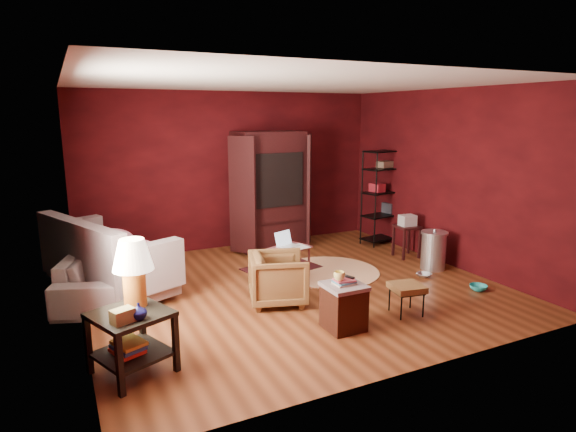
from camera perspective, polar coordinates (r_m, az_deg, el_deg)
name	(u,v)px	position (r m, az deg, el deg)	size (l,w,h in m)	color
room	(292,190)	(6.47, 0.52, 3.10)	(5.54, 5.04, 2.84)	brown
sofa	(104,263)	(7.07, -21.03, -5.24)	(2.08, 0.61, 0.81)	gray
armchair	(278,276)	(6.23, -1.17, -7.13)	(0.70, 0.66, 0.72)	black
pet_bowl_steel	(424,270)	(7.55, 15.84, -6.16)	(0.22, 0.05, 0.22)	#ACAEB3
pet_bowl_turquoise	(479,282)	(7.23, 21.68, -7.28)	(0.24, 0.08, 0.24)	teal
vase	(139,311)	(4.57, -17.28, -10.75)	(0.15, 0.15, 0.15)	#0D0E44
mug	(339,275)	(5.40, 6.11, -6.95)	(0.13, 0.10, 0.13)	#F6E278
side_table	(132,293)	(4.79, -18.01, -8.72)	(0.83, 0.83, 1.26)	black
sofa_cushions	(104,259)	(7.04, -20.98, -4.77)	(1.69, 2.45, 0.96)	gray
hamper	(344,306)	(5.57, 6.62, -10.51)	(0.43, 0.43, 0.61)	#3B170D
footstool	(407,288)	(6.08, 13.91, -8.33)	(0.43, 0.43, 0.38)	black
rug_round	(329,271)	(7.54, 4.82, -6.57)	(2.01, 2.01, 0.01)	white
rug_oriental	(281,268)	(7.66, -0.79, -6.16)	(1.26, 0.98, 0.01)	#4E141A
laptop_desk	(289,250)	(7.09, 0.14, -4.11)	(0.67, 0.59, 0.71)	brown
tv_armoire	(270,188)	(8.68, -2.17, 3.33)	(1.66, 0.94, 2.10)	black
wire_shelving	(385,192)	(9.20, 11.38, 2.75)	(0.91, 0.52, 1.75)	black
small_stand	(407,226)	(8.40, 13.95, -1.13)	(0.39, 0.39, 0.73)	black
trash_can	(433,250)	(7.91, 16.86, -3.89)	(0.55, 0.55, 0.65)	silver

